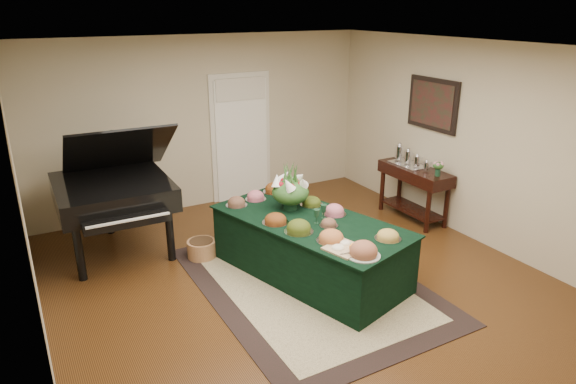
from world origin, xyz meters
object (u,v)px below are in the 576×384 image
mahogany_sideboard (414,180)px  grand_piano (114,190)px  floral_centerpiece (290,188)px  buffet_table (310,247)px

mahogany_sideboard → grand_piano: bearing=166.0°
floral_centerpiece → mahogany_sideboard: size_ratio=0.39×
floral_centerpiece → mahogany_sideboard: bearing=8.0°
grand_piano → mahogany_sideboard: 4.31m
buffet_table → grand_piano: (-1.88, 1.78, 0.49)m
floral_centerpiece → mahogany_sideboard: floral_centerpiece is taller
floral_centerpiece → grand_piano: size_ratio=0.28×
buffet_table → grand_piano: size_ratio=1.52×
buffet_table → mahogany_sideboard: bearing=17.9°
floral_centerpiece → grand_piano: bearing=143.4°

